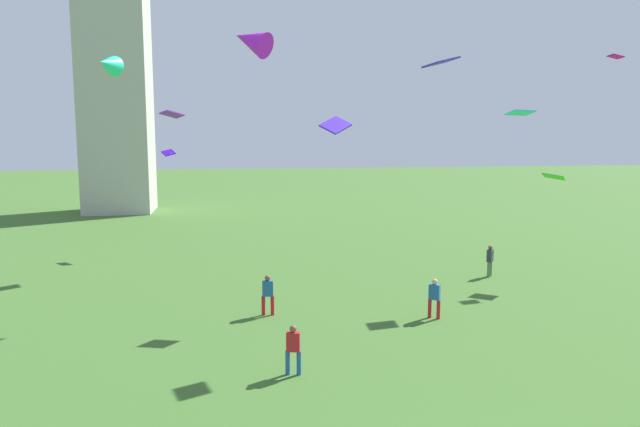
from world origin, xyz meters
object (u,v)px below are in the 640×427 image
at_px(kite_flying_0, 616,56).
at_px(kite_flying_1, 251,41).
at_px(kite_flying_7, 108,64).
at_px(kite_flying_8, 441,62).
at_px(kite_flying_4, 336,125).
at_px(person_1, 490,259).
at_px(kite_flying_3, 554,177).
at_px(person_2, 268,292).
at_px(kite_flying_5, 520,113).
at_px(person_0, 293,347).
at_px(kite_flying_6, 172,114).
at_px(kite_flying_2, 168,153).
at_px(person_3, 434,296).

height_order(kite_flying_0, kite_flying_1, kite_flying_1).
bearing_deg(kite_flying_1, kite_flying_7, -67.95).
bearing_deg(kite_flying_0, kite_flying_8, 25.97).
bearing_deg(kite_flying_4, person_1, -22.17).
xyz_separation_m(kite_flying_3, kite_flying_8, (-8.21, -5.58, 4.88)).
relative_size(person_2, kite_flying_7, 1.03).
bearing_deg(kite_flying_8, kite_flying_1, -68.19).
bearing_deg(kite_flying_8, kite_flying_3, -172.65).
relative_size(kite_flying_4, kite_flying_5, 1.19).
relative_size(person_1, kite_flying_4, 1.10).
relative_size(person_0, kite_flying_6, 1.12).
bearing_deg(kite_flying_6, person_2, 73.64).
height_order(kite_flying_3, kite_flying_8, kite_flying_8).
bearing_deg(kite_flying_2, person_1, -142.47).
bearing_deg(person_2, kite_flying_0, -156.57).
relative_size(kite_flying_1, kite_flying_8, 1.59).
height_order(person_0, person_1, person_1).
distance_m(person_0, kite_flying_5, 16.42).
xyz_separation_m(kite_flying_2, kite_flying_6, (0.66, -4.06, 2.27)).
bearing_deg(person_1, kite_flying_4, 151.90).
xyz_separation_m(kite_flying_1, kite_flying_4, (3.43, -3.23, -3.92)).
xyz_separation_m(kite_flying_4, kite_flying_7, (-10.19, 5.16, 2.96)).
bearing_deg(kite_flying_3, kite_flying_2, 15.49).
xyz_separation_m(kite_flying_2, kite_flying_7, (-1.91, -8.33, 4.50)).
relative_size(kite_flying_2, kite_flying_6, 0.79).
bearing_deg(kite_flying_3, kite_flying_4, 56.60).
bearing_deg(person_1, kite_flying_2, 100.32).
distance_m(kite_flying_0, kite_flying_8, 15.56).
bearing_deg(person_2, kite_flying_2, -66.05).
height_order(person_2, kite_flying_1, kite_flying_1).
relative_size(kite_flying_5, kite_flying_6, 0.90).
xyz_separation_m(kite_flying_7, kite_flying_8, (13.76, -8.08, -0.61)).
relative_size(kite_flying_0, kite_flying_6, 0.59).
bearing_deg(kite_flying_5, person_3, 27.08).
xyz_separation_m(kite_flying_4, kite_flying_6, (-7.62, 9.44, 0.73)).
height_order(kite_flying_1, kite_flying_8, kite_flying_1).
bearing_deg(kite_flying_0, kite_flying_3, 22.43).
bearing_deg(kite_flying_3, kite_flying_0, -107.46).
xyz_separation_m(person_0, kite_flying_2, (-5.57, 21.11, 5.37)).
bearing_deg(kite_flying_5, person_2, 2.62).
distance_m(person_1, kite_flying_5, 7.85).
distance_m(person_1, kite_flying_7, 21.53).
bearing_deg(kite_flying_7, kite_flying_5, 4.10).
distance_m(person_3, kite_flying_6, 18.29).
bearing_deg(person_0, kite_flying_0, -133.44).
relative_size(person_3, kite_flying_6, 1.15).
bearing_deg(kite_flying_8, person_3, -119.19).
distance_m(kite_flying_3, kite_flying_8, 11.06).
bearing_deg(kite_flying_7, kite_flying_4, -10.77).
distance_m(kite_flying_0, kite_flying_3, 8.48).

